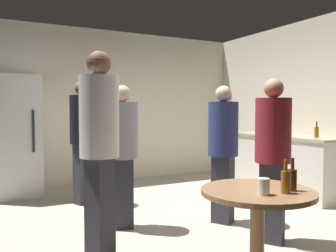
% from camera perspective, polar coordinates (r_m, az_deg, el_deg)
% --- Properties ---
extents(ground_plane, '(5.20, 5.20, 0.10)m').
position_cam_1_polar(ground_plane, '(4.18, 0.96, -16.12)').
color(ground_plane, '#B2A893').
extents(wall_back, '(5.32, 0.06, 2.70)m').
position_cam_1_polar(wall_back, '(6.39, -10.43, 3.11)').
color(wall_back, silver).
rests_on(wall_back, ground_plane).
extents(wall_side_right, '(0.06, 5.20, 2.70)m').
position_cam_1_polar(wall_side_right, '(5.71, 24.84, 2.96)').
color(wall_side_right, silver).
rests_on(wall_side_right, ground_plane).
extents(refrigerator, '(0.70, 0.68, 1.80)m').
position_cam_1_polar(refrigerator, '(5.70, -23.42, -1.54)').
color(refrigerator, white).
rests_on(refrigerator, ground_plane).
extents(kitchen_counter, '(0.64, 1.84, 0.90)m').
position_cam_1_polar(kitchen_counter, '(5.83, 18.66, -5.81)').
color(kitchen_counter, beige).
rests_on(kitchen_counter, ground_plane).
extents(kettle, '(0.24, 0.17, 0.18)m').
position_cam_1_polar(kettle, '(5.84, 17.44, -0.64)').
color(kettle, '#B2B2B7').
rests_on(kettle, kitchen_counter).
extents(wine_bottle_on_counter, '(0.08, 0.08, 0.31)m').
position_cam_1_polar(wine_bottle_on_counter, '(6.20, 14.23, 0.02)').
color(wine_bottle_on_counter, '#3F141E').
rests_on(wine_bottle_on_counter, kitchen_counter).
extents(beer_bottle_on_counter, '(0.06, 0.06, 0.23)m').
position_cam_1_polar(beer_bottle_on_counter, '(5.43, 22.88, -0.85)').
color(beer_bottle_on_counter, '#8C5919').
rests_on(beer_bottle_on_counter, kitchen_counter).
extents(foreground_table, '(0.80, 0.80, 0.73)m').
position_cam_1_polar(foreground_table, '(2.63, 14.25, -12.14)').
color(foreground_table, olive).
rests_on(foreground_table, ground_plane).
extents(beer_bottle_amber, '(0.06, 0.06, 0.23)m').
position_cam_1_polar(beer_bottle_amber, '(2.52, 18.47, -8.43)').
color(beer_bottle_amber, '#8C5919').
rests_on(beer_bottle_amber, foreground_table).
extents(beer_bottle_brown, '(0.06, 0.06, 0.23)m').
position_cam_1_polar(beer_bottle_brown, '(2.61, 19.44, -8.08)').
color(beer_bottle_brown, '#593314').
rests_on(beer_bottle_brown, foreground_table).
extents(plastic_cup_white, '(0.08, 0.08, 0.11)m').
position_cam_1_polar(plastic_cup_white, '(2.44, 15.17, -9.43)').
color(plastic_cup_white, white).
rests_on(plastic_cup_white, foreground_table).
extents(person_in_maroon_shirt, '(0.47, 0.47, 1.59)m').
position_cam_1_polar(person_in_maroon_shirt, '(3.56, 16.59, -3.37)').
color(person_in_maroon_shirt, '#2D2D38').
rests_on(person_in_maroon_shirt, ground_plane).
extents(person_in_white_shirt, '(0.47, 0.47, 1.80)m').
position_cam_1_polar(person_in_white_shirt, '(3.09, -11.02, -1.82)').
color(person_in_white_shirt, '#2D2D38').
rests_on(person_in_white_shirt, ground_plane).
extents(person_in_navy_shirt, '(0.47, 0.47, 1.57)m').
position_cam_1_polar(person_in_navy_shirt, '(4.06, 8.89, -2.79)').
color(person_in_navy_shirt, '#2D2D38').
rests_on(person_in_navy_shirt, ground_plane).
extents(person_in_black_shirt, '(0.44, 0.44, 1.69)m').
position_cam_1_polar(person_in_black_shirt, '(4.97, -13.64, -0.95)').
color(person_in_black_shirt, '#2D2D38').
rests_on(person_in_black_shirt, ground_plane).
extents(person_in_gray_shirt, '(0.42, 0.42, 1.56)m').
position_cam_1_polar(person_in_gray_shirt, '(3.87, -7.38, -3.13)').
color(person_in_gray_shirt, '#2D2D38').
rests_on(person_in_gray_shirt, ground_plane).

